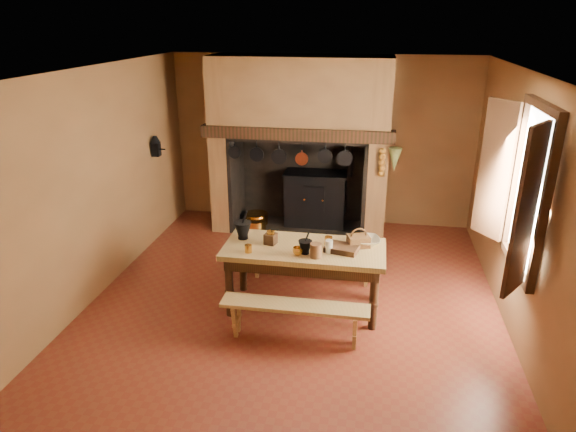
# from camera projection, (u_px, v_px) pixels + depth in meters

# --- Properties ---
(floor) EXTENTS (5.50, 5.50, 0.00)m
(floor) POSITION_uv_depth(u_px,v_px,m) (296.00, 296.00, 6.56)
(floor) COLOR #5F2216
(floor) RESTS_ON ground
(ceiling) EXTENTS (5.50, 5.50, 0.00)m
(ceiling) POSITION_uv_depth(u_px,v_px,m) (297.00, 70.00, 5.55)
(ceiling) COLOR silver
(ceiling) RESTS_ON back_wall
(back_wall) EXTENTS (5.00, 0.02, 2.80)m
(back_wall) POSITION_uv_depth(u_px,v_px,m) (322.00, 141.00, 8.58)
(back_wall) COLOR olive
(back_wall) RESTS_ON floor
(wall_left) EXTENTS (0.02, 5.50, 2.80)m
(wall_left) POSITION_uv_depth(u_px,v_px,m) (100.00, 182.00, 6.45)
(wall_left) COLOR olive
(wall_left) RESTS_ON floor
(wall_right) EXTENTS (0.02, 5.50, 2.80)m
(wall_right) POSITION_uv_depth(u_px,v_px,m) (520.00, 205.00, 5.66)
(wall_right) COLOR olive
(wall_right) RESTS_ON floor
(wall_front) EXTENTS (5.00, 0.02, 2.80)m
(wall_front) POSITION_uv_depth(u_px,v_px,m) (235.00, 318.00, 3.53)
(wall_front) COLOR olive
(wall_front) RESTS_ON floor
(chimney_breast) EXTENTS (2.95, 0.96, 2.80)m
(chimney_breast) POSITION_uv_depth(u_px,v_px,m) (300.00, 121.00, 8.08)
(chimney_breast) COLOR olive
(chimney_breast) RESTS_ON floor
(iron_range) EXTENTS (1.12, 0.55, 1.60)m
(iron_range) POSITION_uv_depth(u_px,v_px,m) (316.00, 198.00, 8.64)
(iron_range) COLOR black
(iron_range) RESTS_ON floor
(hearth_pans) EXTENTS (0.51, 0.62, 0.20)m
(hearth_pans) POSITION_uv_depth(u_px,v_px,m) (255.00, 221.00, 8.73)
(hearth_pans) COLOR gold
(hearth_pans) RESTS_ON floor
(hanging_pans) EXTENTS (1.92, 0.29, 0.27)m
(hanging_pans) POSITION_uv_depth(u_px,v_px,m) (293.00, 156.00, 7.79)
(hanging_pans) COLOR black
(hanging_pans) RESTS_ON chimney_breast
(onion_string) EXTENTS (0.12, 0.10, 0.46)m
(onion_string) POSITION_uv_depth(u_px,v_px,m) (382.00, 162.00, 7.57)
(onion_string) COLOR #AB6B1F
(onion_string) RESTS_ON chimney_breast
(herb_bunch) EXTENTS (0.20, 0.20, 0.35)m
(herb_bunch) POSITION_uv_depth(u_px,v_px,m) (395.00, 160.00, 7.52)
(herb_bunch) COLOR olive
(herb_bunch) RESTS_ON chimney_breast
(window) EXTENTS (0.39, 1.75, 1.76)m
(window) POSITION_uv_depth(u_px,v_px,m) (519.00, 189.00, 5.21)
(window) COLOR white
(window) RESTS_ON wall_right
(wall_coffee_mill) EXTENTS (0.23, 0.16, 0.31)m
(wall_coffee_mill) POSITION_uv_depth(u_px,v_px,m) (156.00, 145.00, 7.82)
(wall_coffee_mill) COLOR black
(wall_coffee_mill) RESTS_ON wall_left
(work_table) EXTENTS (1.89, 0.84, 0.82)m
(work_table) POSITION_uv_depth(u_px,v_px,m) (304.00, 257.00, 6.06)
(work_table) COLOR tan
(work_table) RESTS_ON floor
(bench_front) EXTENTS (1.61, 0.28, 0.45)m
(bench_front) POSITION_uv_depth(u_px,v_px,m) (295.00, 313.00, 5.55)
(bench_front) COLOR tan
(bench_front) RESTS_ON floor
(bench_back) EXTENTS (1.81, 0.32, 0.51)m
(bench_back) POSITION_uv_depth(u_px,v_px,m) (311.00, 254.00, 6.84)
(bench_back) COLOR tan
(bench_back) RESTS_ON floor
(mortar_large) EXTENTS (0.21, 0.21, 0.36)m
(mortar_large) POSITION_uv_depth(u_px,v_px,m) (243.00, 229.00, 6.20)
(mortar_large) COLOR black
(mortar_large) RESTS_ON work_table
(mortar_small) EXTENTS (0.16, 0.16, 0.27)m
(mortar_small) POSITION_uv_depth(u_px,v_px,m) (305.00, 246.00, 5.81)
(mortar_small) COLOR black
(mortar_small) RESTS_ON work_table
(coffee_grinder) EXTENTS (0.19, 0.16, 0.20)m
(coffee_grinder) POSITION_uv_depth(u_px,v_px,m) (271.00, 238.00, 6.07)
(coffee_grinder) COLOR #331B10
(coffee_grinder) RESTS_ON work_table
(brass_mug_a) EXTENTS (0.11, 0.11, 0.09)m
(brass_mug_a) POSITION_uv_depth(u_px,v_px,m) (248.00, 249.00, 5.86)
(brass_mug_a) COLOR gold
(brass_mug_a) RESTS_ON work_table
(brass_mug_b) EXTENTS (0.10, 0.10, 0.10)m
(brass_mug_b) POSITION_uv_depth(u_px,v_px,m) (328.00, 241.00, 6.05)
(brass_mug_b) COLOR gold
(brass_mug_b) RESTS_ON work_table
(mixing_bowl) EXTENTS (0.39, 0.39, 0.08)m
(mixing_bowl) POSITION_uv_depth(u_px,v_px,m) (366.00, 241.00, 6.07)
(mixing_bowl) COLOR #C3BA96
(mixing_bowl) RESTS_ON work_table
(stoneware_crock) EXTENTS (0.17, 0.17, 0.16)m
(stoneware_crock) POSITION_uv_depth(u_px,v_px,m) (316.00, 251.00, 5.72)
(stoneware_crock) COLOR brown
(stoneware_crock) RESTS_ON work_table
(glass_jar) EXTENTS (0.11, 0.11, 0.15)m
(glass_jar) POSITION_uv_depth(u_px,v_px,m) (329.00, 246.00, 5.85)
(glass_jar) COLOR beige
(glass_jar) RESTS_ON work_table
(wicker_basket) EXTENTS (0.29, 0.25, 0.24)m
(wicker_basket) POSITION_uv_depth(u_px,v_px,m) (358.00, 241.00, 5.99)
(wicker_basket) COLOR #543819
(wicker_basket) RESTS_ON work_table
(wooden_tray) EXTENTS (0.42, 0.34, 0.06)m
(wooden_tray) POSITION_uv_depth(u_px,v_px,m) (342.00, 248.00, 5.90)
(wooden_tray) COLOR #331B10
(wooden_tray) RESTS_ON work_table
(brass_cup) EXTENTS (0.15, 0.15, 0.09)m
(brass_cup) POSITION_uv_depth(u_px,v_px,m) (298.00, 251.00, 5.79)
(brass_cup) COLOR gold
(brass_cup) RESTS_ON work_table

